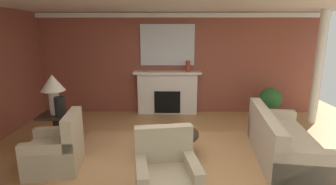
{
  "coord_description": "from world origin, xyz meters",
  "views": [
    {
      "loc": [
        -0.13,
        -4.12,
        2.21
      ],
      "look_at": [
        -0.19,
        1.02,
        1.0
      ],
      "focal_mm": 27.74,
      "sensor_mm": 36.0,
      "label": 1
    }
  ],
  "objects_px": {
    "fireplace": "(167,94)",
    "side_table": "(57,129)",
    "mantel_mirror": "(167,45)",
    "coffee_table": "(171,139)",
    "vase_mantel_right": "(188,66)",
    "potted_plant": "(270,101)",
    "vase_on_side_table": "(60,107)",
    "armchair_near_window": "(57,151)",
    "table_lamp": "(53,87)",
    "sofa": "(281,143)",
    "armchair_facing_fireplace": "(167,179)"
  },
  "relations": [
    {
      "from": "mantel_mirror",
      "to": "potted_plant",
      "type": "bearing_deg",
      "value": -13.36
    },
    {
      "from": "armchair_near_window",
      "to": "coffee_table",
      "type": "distance_m",
      "value": 1.91
    },
    {
      "from": "table_lamp",
      "to": "vase_on_side_table",
      "type": "relative_size",
      "value": 2.06
    },
    {
      "from": "vase_mantel_right",
      "to": "potted_plant",
      "type": "bearing_deg",
      "value": -12.32
    },
    {
      "from": "side_table",
      "to": "vase_on_side_table",
      "type": "bearing_deg",
      "value": -38.66
    },
    {
      "from": "armchair_near_window",
      "to": "vase_on_side_table",
      "type": "height_order",
      "value": "vase_on_side_table"
    },
    {
      "from": "fireplace",
      "to": "mantel_mirror",
      "type": "relative_size",
      "value": 1.25
    },
    {
      "from": "armchair_facing_fireplace",
      "to": "mantel_mirror",
      "type": "bearing_deg",
      "value": 90.7
    },
    {
      "from": "side_table",
      "to": "table_lamp",
      "type": "bearing_deg",
      "value": 0.0
    },
    {
      "from": "side_table",
      "to": "vase_on_side_table",
      "type": "xyz_separation_m",
      "value": [
        0.15,
        -0.12,
        0.48
      ]
    },
    {
      "from": "vase_mantel_right",
      "to": "coffee_table",
      "type": "bearing_deg",
      "value": -100.22
    },
    {
      "from": "fireplace",
      "to": "mantel_mirror",
      "type": "bearing_deg",
      "value": 90.0
    },
    {
      "from": "vase_on_side_table",
      "to": "vase_mantel_right",
      "type": "relative_size",
      "value": 1.23
    },
    {
      "from": "vase_mantel_right",
      "to": "armchair_near_window",
      "type": "bearing_deg",
      "value": -127.8
    },
    {
      "from": "coffee_table",
      "to": "armchair_near_window",
      "type": "bearing_deg",
      "value": -165.72
    },
    {
      "from": "mantel_mirror",
      "to": "armchair_facing_fireplace",
      "type": "height_order",
      "value": "mantel_mirror"
    },
    {
      "from": "armchair_near_window",
      "to": "coffee_table",
      "type": "height_order",
      "value": "armchair_near_window"
    },
    {
      "from": "coffee_table",
      "to": "table_lamp",
      "type": "height_order",
      "value": "table_lamp"
    },
    {
      "from": "mantel_mirror",
      "to": "vase_on_side_table",
      "type": "relative_size",
      "value": 3.97
    },
    {
      "from": "mantel_mirror",
      "to": "sofa",
      "type": "xyz_separation_m",
      "value": [
        2.04,
        -2.77,
        -1.56
      ]
    },
    {
      "from": "mantel_mirror",
      "to": "side_table",
      "type": "relative_size",
      "value": 2.06
    },
    {
      "from": "coffee_table",
      "to": "potted_plant",
      "type": "bearing_deg",
      "value": 39.13
    },
    {
      "from": "table_lamp",
      "to": "vase_on_side_table",
      "type": "distance_m",
      "value": 0.39
    },
    {
      "from": "fireplace",
      "to": "armchair_near_window",
      "type": "distance_m",
      "value": 3.5
    },
    {
      "from": "coffee_table",
      "to": "mantel_mirror",
      "type": "bearing_deg",
      "value": 92.13
    },
    {
      "from": "mantel_mirror",
      "to": "coffee_table",
      "type": "height_order",
      "value": "mantel_mirror"
    },
    {
      "from": "mantel_mirror",
      "to": "sofa",
      "type": "relative_size",
      "value": 0.66
    },
    {
      "from": "mantel_mirror",
      "to": "armchair_near_window",
      "type": "bearing_deg",
      "value": -119.19
    },
    {
      "from": "side_table",
      "to": "potted_plant",
      "type": "bearing_deg",
      "value": 20.67
    },
    {
      "from": "coffee_table",
      "to": "side_table",
      "type": "relative_size",
      "value": 1.43
    },
    {
      "from": "coffee_table",
      "to": "vase_on_side_table",
      "type": "distance_m",
      "value": 2.1
    },
    {
      "from": "fireplace",
      "to": "vase_mantel_right",
      "type": "relative_size",
      "value": 6.07
    },
    {
      "from": "armchair_facing_fireplace",
      "to": "potted_plant",
      "type": "height_order",
      "value": "armchair_facing_fireplace"
    },
    {
      "from": "sofa",
      "to": "side_table",
      "type": "bearing_deg",
      "value": 174.76
    },
    {
      "from": "fireplace",
      "to": "mantel_mirror",
      "type": "distance_m",
      "value": 1.31
    },
    {
      "from": "armchair_near_window",
      "to": "side_table",
      "type": "xyz_separation_m",
      "value": [
        -0.31,
        0.75,
        0.09
      ]
    },
    {
      "from": "side_table",
      "to": "table_lamp",
      "type": "distance_m",
      "value": 0.82
    },
    {
      "from": "mantel_mirror",
      "to": "table_lamp",
      "type": "bearing_deg",
      "value": -130.88
    },
    {
      "from": "armchair_near_window",
      "to": "potted_plant",
      "type": "bearing_deg",
      "value": 29.96
    },
    {
      "from": "armchair_near_window",
      "to": "potted_plant",
      "type": "relative_size",
      "value": 1.14
    },
    {
      "from": "sofa",
      "to": "coffee_table",
      "type": "xyz_separation_m",
      "value": [
        -1.94,
        0.1,
        0.04
      ]
    },
    {
      "from": "armchair_facing_fireplace",
      "to": "vase_mantel_right",
      "type": "relative_size",
      "value": 3.21
    },
    {
      "from": "mantel_mirror",
      "to": "potted_plant",
      "type": "distance_m",
      "value": 3.02
    },
    {
      "from": "fireplace",
      "to": "side_table",
      "type": "relative_size",
      "value": 2.57
    },
    {
      "from": "armchair_near_window",
      "to": "potted_plant",
      "type": "xyz_separation_m",
      "value": [
        4.37,
        2.52,
        0.19
      ]
    },
    {
      "from": "armchair_facing_fireplace",
      "to": "side_table",
      "type": "xyz_separation_m",
      "value": [
        -2.12,
        1.55,
        0.09
      ]
    },
    {
      "from": "sofa",
      "to": "vase_mantel_right",
      "type": "bearing_deg",
      "value": 119.9
    },
    {
      "from": "vase_mantel_right",
      "to": "potted_plant",
      "type": "relative_size",
      "value": 0.36
    },
    {
      "from": "vase_on_side_table",
      "to": "vase_mantel_right",
      "type": "distance_m",
      "value": 3.43
    },
    {
      "from": "armchair_near_window",
      "to": "vase_mantel_right",
      "type": "bearing_deg",
      "value": 52.2
    }
  ]
}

